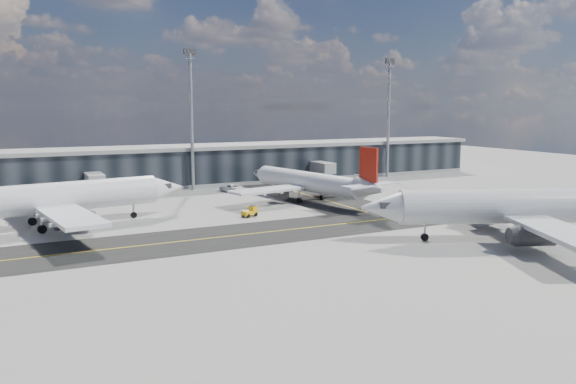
{
  "coord_description": "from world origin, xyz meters",
  "views": [
    {
      "loc": [
        -34.34,
        -65.47,
        17.2
      ],
      "look_at": [
        1.6,
        6.48,
        5.0
      ],
      "focal_mm": 35.0,
      "sensor_mm": 36.0,
      "label": 1
    }
  ],
  "objects_px": {
    "service_van": "(233,188)",
    "airliner_near": "(532,207)",
    "airliner_redtail": "(310,182)",
    "airliner_af": "(39,199)",
    "baggage_tug": "(251,211)"
  },
  "relations": [
    {
      "from": "service_van",
      "to": "airliner_near",
      "type": "bearing_deg",
      "value": -97.16
    },
    {
      "from": "airliner_redtail",
      "to": "service_van",
      "type": "relative_size",
      "value": 6.43
    },
    {
      "from": "airliner_af",
      "to": "service_van",
      "type": "bearing_deg",
      "value": 110.43
    },
    {
      "from": "airliner_af",
      "to": "airliner_redtail",
      "type": "xyz_separation_m",
      "value": [
        45.77,
        3.65,
        -0.7
      ]
    },
    {
      "from": "airliner_near",
      "to": "airliner_redtail",
      "type": "bearing_deg",
      "value": 39.56
    },
    {
      "from": "baggage_tug",
      "to": "service_van",
      "type": "height_order",
      "value": "baggage_tug"
    },
    {
      "from": "airliner_af",
      "to": "airliner_near",
      "type": "height_order",
      "value": "airliner_near"
    },
    {
      "from": "airliner_near",
      "to": "baggage_tug",
      "type": "bearing_deg",
      "value": 64.17
    },
    {
      "from": "baggage_tug",
      "to": "service_van",
      "type": "distance_m",
      "value": 26.35
    },
    {
      "from": "service_van",
      "to": "airliner_af",
      "type": "bearing_deg",
      "value": -177.54
    },
    {
      "from": "airliner_redtail",
      "to": "baggage_tug",
      "type": "bearing_deg",
      "value": -162.12
    },
    {
      "from": "airliner_near",
      "to": "service_van",
      "type": "height_order",
      "value": "airliner_near"
    },
    {
      "from": "airliner_near",
      "to": "service_van",
      "type": "xyz_separation_m",
      "value": [
        -19.94,
        56.44,
        -3.6
      ]
    },
    {
      "from": "airliner_af",
      "to": "airliner_redtail",
      "type": "height_order",
      "value": "airliner_af"
    },
    {
      "from": "baggage_tug",
      "to": "airliner_near",
      "type": "bearing_deg",
      "value": 17.92
    }
  ]
}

